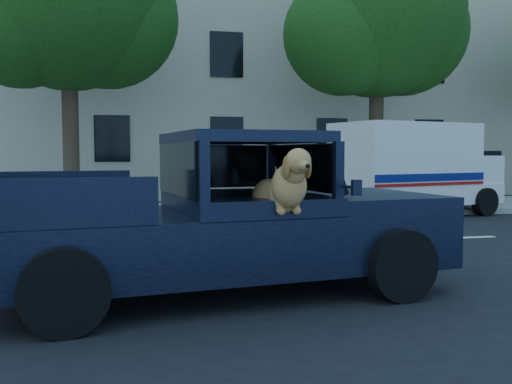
# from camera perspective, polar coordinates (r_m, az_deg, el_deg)

# --- Properties ---
(ground) EXTENTS (120.00, 120.00, 0.00)m
(ground) POSITION_cam_1_polar(r_m,az_deg,el_deg) (7.45, 7.21, -9.45)
(ground) COLOR black
(ground) RESTS_ON ground
(far_sidewalk) EXTENTS (60.00, 4.00, 0.15)m
(far_sidewalk) POSITION_cam_1_polar(r_m,az_deg,el_deg) (16.28, -3.84, -1.83)
(far_sidewalk) COLOR gray
(far_sidewalk) RESTS_ON ground
(lane_stripes) EXTENTS (21.60, 0.14, 0.01)m
(lane_stripes) POSITION_cam_1_polar(r_m,az_deg,el_deg) (11.28, 10.93, -4.85)
(lane_stripes) COLOR silver
(lane_stripes) RESTS_ON ground
(street_tree_left) EXTENTS (6.00, 5.20, 8.60)m
(street_tree_left) POSITION_cam_1_polar(r_m,az_deg,el_deg) (16.97, -18.18, 17.38)
(street_tree_left) COLOR #332619
(street_tree_left) RESTS_ON ground
(street_tree_mid) EXTENTS (6.00, 5.20, 8.60)m
(street_tree_mid) POSITION_cam_1_polar(r_m,az_deg,el_deg) (18.50, 12.12, 16.35)
(street_tree_mid) COLOR #332619
(street_tree_mid) RESTS_ON ground
(building_main) EXTENTS (26.00, 6.00, 9.00)m
(building_main) POSITION_cam_1_polar(r_m,az_deg,el_deg) (24.10, 0.58, 10.61)
(building_main) COLOR beige
(building_main) RESTS_ON ground
(pickup_truck) EXTENTS (5.72, 3.04, 1.96)m
(pickup_truck) POSITION_cam_1_polar(r_m,az_deg,el_deg) (6.94, -4.18, -4.83)
(pickup_truck) COLOR black
(pickup_truck) RESTS_ON ground
(mail_truck) EXTENTS (4.94, 3.27, 2.50)m
(mail_truck) POSITION_cam_1_polar(r_m,az_deg,el_deg) (16.18, 15.42, 1.61)
(mail_truck) COLOR silver
(mail_truck) RESTS_ON ground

